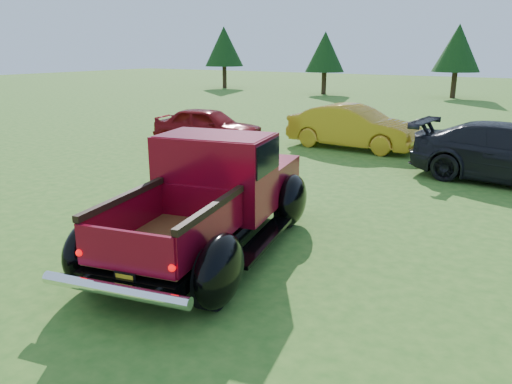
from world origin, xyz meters
name	(u,v)px	position (x,y,z in m)	size (l,w,h in m)	color
ground	(248,256)	(0.00, 0.00, 0.00)	(120.00, 120.00, 0.00)	#2F641C
tree_far_west	(224,47)	(-22.00, 30.00, 3.52)	(3.33, 3.33, 5.20)	#332114
tree_west	(325,52)	(-12.00, 29.00, 3.11)	(2.94, 2.94, 4.60)	#332114
tree_mid_left	(458,48)	(-3.00, 31.00, 3.38)	(3.20, 3.20, 5.00)	#332114
pickup_truck	(216,193)	(-0.79, 0.22, 0.94)	(3.40, 5.61, 1.97)	black
show_car_red	(208,126)	(-6.74, 7.74, 0.67)	(1.59, 3.96, 1.35)	maroon
show_car_yellow	(354,127)	(-2.06, 9.87, 0.75)	(1.58, 4.54, 1.49)	#C38B1A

